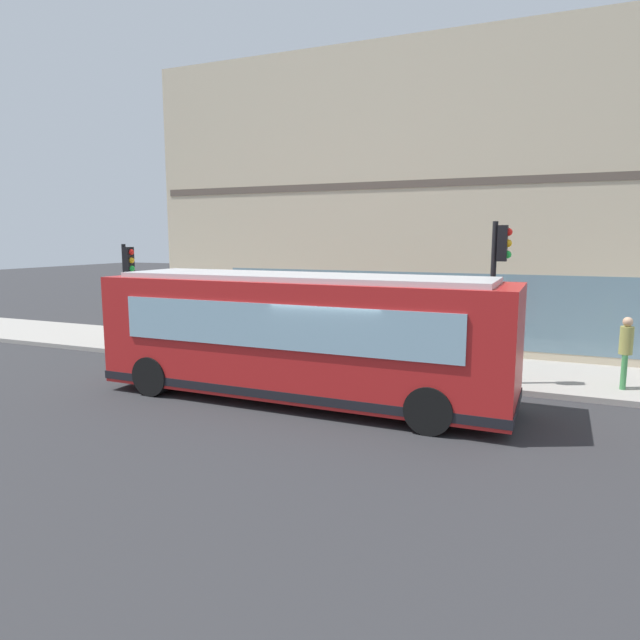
{
  "coord_description": "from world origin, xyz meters",
  "views": [
    {
      "loc": [
        -11.78,
        -4.4,
        3.92
      ],
      "look_at": [
        1.9,
        1.35,
        1.73
      ],
      "focal_mm": 31.14,
      "sensor_mm": 36.0,
      "label": 1
    }
  ],
  "objects_px": {
    "newspaper_vending_box": "(440,355)",
    "pedestrian_walking_along_curb": "(383,332)",
    "traffic_light_near_corner": "(498,272)",
    "traffic_light_down_block": "(128,276)",
    "city_bus_nearside": "(300,337)",
    "pedestrian_near_building_entrance": "(626,347)",
    "fire_hydrant": "(404,345)"
  },
  "relations": [
    {
      "from": "traffic_light_near_corner",
      "to": "traffic_light_down_block",
      "type": "distance_m",
      "value": 12.22
    },
    {
      "from": "fire_hydrant",
      "to": "newspaper_vending_box",
      "type": "height_order",
      "value": "newspaper_vending_box"
    },
    {
      "from": "fire_hydrant",
      "to": "pedestrian_near_building_entrance",
      "type": "distance_m",
      "value": 6.35
    },
    {
      "from": "city_bus_nearside",
      "to": "pedestrian_walking_along_curb",
      "type": "bearing_deg",
      "value": -11.98
    },
    {
      "from": "pedestrian_near_building_entrance",
      "to": "city_bus_nearside",
      "type": "bearing_deg",
      "value": 116.1
    },
    {
      "from": "city_bus_nearside",
      "to": "traffic_light_near_corner",
      "type": "height_order",
      "value": "traffic_light_near_corner"
    },
    {
      "from": "traffic_light_near_corner",
      "to": "traffic_light_down_block",
      "type": "bearing_deg",
      "value": 88.72
    },
    {
      "from": "newspaper_vending_box",
      "to": "fire_hydrant",
      "type": "bearing_deg",
      "value": 42.54
    },
    {
      "from": "city_bus_nearside",
      "to": "traffic_light_near_corner",
      "type": "bearing_deg",
      "value": -56.7
    },
    {
      "from": "traffic_light_near_corner",
      "to": "newspaper_vending_box",
      "type": "distance_m",
      "value": 3.06
    },
    {
      "from": "newspaper_vending_box",
      "to": "pedestrian_walking_along_curb",
      "type": "bearing_deg",
      "value": 77.59
    },
    {
      "from": "city_bus_nearside",
      "to": "traffic_light_down_block",
      "type": "bearing_deg",
      "value": 68.89
    },
    {
      "from": "city_bus_nearside",
      "to": "pedestrian_near_building_entrance",
      "type": "height_order",
      "value": "city_bus_nearside"
    },
    {
      "from": "traffic_light_down_block",
      "to": "pedestrian_near_building_entrance",
      "type": "xyz_separation_m",
      "value": [
        0.52,
        -15.28,
        -1.43
      ]
    },
    {
      "from": "traffic_light_down_block",
      "to": "fire_hydrant",
      "type": "height_order",
      "value": "traffic_light_down_block"
    },
    {
      "from": "city_bus_nearside",
      "to": "newspaper_vending_box",
      "type": "bearing_deg",
      "value": -36.05
    },
    {
      "from": "city_bus_nearside",
      "to": "traffic_light_down_block",
      "type": "xyz_separation_m",
      "value": [
        3.07,
        7.95,
        1.09
      ]
    },
    {
      "from": "fire_hydrant",
      "to": "pedestrian_walking_along_curb",
      "type": "relative_size",
      "value": 0.45
    },
    {
      "from": "city_bus_nearside",
      "to": "pedestrian_near_building_entrance",
      "type": "bearing_deg",
      "value": -63.9
    },
    {
      "from": "pedestrian_near_building_entrance",
      "to": "traffic_light_near_corner",
      "type": "bearing_deg",
      "value": 104.5
    },
    {
      "from": "pedestrian_walking_along_curb",
      "to": "traffic_light_down_block",
      "type": "bearing_deg",
      "value": 96.6
    },
    {
      "from": "fire_hydrant",
      "to": "newspaper_vending_box",
      "type": "distance_m",
      "value": 2.13
    },
    {
      "from": "traffic_light_near_corner",
      "to": "fire_hydrant",
      "type": "relative_size",
      "value": 5.67
    },
    {
      "from": "pedestrian_near_building_entrance",
      "to": "pedestrian_walking_along_curb",
      "type": "relative_size",
      "value": 1.11
    },
    {
      "from": "fire_hydrant",
      "to": "newspaper_vending_box",
      "type": "bearing_deg",
      "value": -137.46
    },
    {
      "from": "traffic_light_down_block",
      "to": "fire_hydrant",
      "type": "relative_size",
      "value": 4.83
    },
    {
      "from": "traffic_light_near_corner",
      "to": "newspaper_vending_box",
      "type": "xyz_separation_m",
      "value": [
        0.89,
        1.57,
        -2.46
      ]
    },
    {
      "from": "pedestrian_walking_along_curb",
      "to": "fire_hydrant",
      "type": "bearing_deg",
      "value": -17.92
    },
    {
      "from": "pedestrian_walking_along_curb",
      "to": "pedestrian_near_building_entrance",
      "type": "bearing_deg",
      "value": -94.42
    },
    {
      "from": "fire_hydrant",
      "to": "pedestrian_near_building_entrance",
      "type": "bearing_deg",
      "value": -105.34
    },
    {
      "from": "pedestrian_near_building_entrance",
      "to": "traffic_light_down_block",
      "type": "bearing_deg",
      "value": 91.95
    },
    {
      "from": "city_bus_nearside",
      "to": "traffic_light_near_corner",
      "type": "distance_m",
      "value": 5.31
    }
  ]
}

